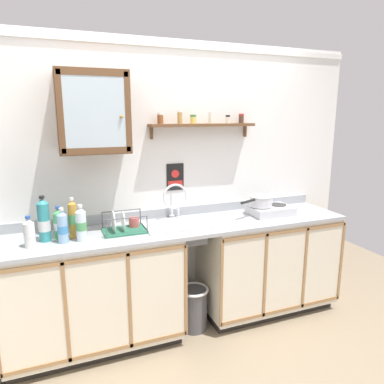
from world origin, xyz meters
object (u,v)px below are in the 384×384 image
Objects in this scene: saucepan at (261,201)px; bottle_soda_green_1 at (59,224)px; hot_plate_stove at (270,210)px; bottle_water_clear_0 at (81,224)px; bottle_juice_amber_5 at (73,219)px; bottle_water_blue_2 at (63,227)px; bottle_detergent_teal_3 at (44,221)px; warning_sign at (175,177)px; sink at (175,226)px; bottle_opaque_white_4 at (29,233)px; trash_bin at (194,308)px; mug at (134,222)px; dish_rack at (123,227)px; wall_cabinet at (93,112)px.

saucepan is 1.53× the size of bottle_soda_green_1.
bottle_water_clear_0 reaches higher than hot_plate_stove.
saucepan is at bearing 1.03° from bottle_juice_amber_5.
bottle_juice_amber_5 reaches higher than bottle_water_blue_2.
warning_sign is (1.08, 0.27, 0.20)m from bottle_detergent_teal_3.
warning_sign is at bearing 162.33° from hot_plate_stove.
bottle_opaque_white_4 is at bearing -173.37° from sink.
bottle_opaque_white_4 is at bearing -176.42° from saucepan.
bottle_opaque_white_4 is (-0.22, -0.01, -0.01)m from bottle_water_blue_2.
hot_plate_stove is at bearing 2.94° from bottle_water_blue_2.
bottle_opaque_white_4 reaches higher than trash_bin.
warning_sign is at bearing 26.03° from mug.
mug is (0.56, 0.04, -0.06)m from bottle_soda_green_1.
sink is 0.44m from dish_rack.
sink reaches higher than dish_rack.
mug is 0.90m from wall_cabinet.
bottle_detergent_teal_3 is at bearing 145.42° from bottle_water_blue_2.
bottle_water_blue_2 is 0.76× the size of bottle_detergent_teal_3.
sink is 1.36× the size of hot_plate_stove.
bottle_juice_amber_5 is at bearing 17.21° from bottle_opaque_white_4.
hot_plate_stove is 0.92m from warning_sign.
hot_plate_stove is 1.71m from bottle_juice_amber_5.
bottle_juice_amber_5 is (0.10, -0.02, 0.03)m from bottle_soda_green_1.
bottle_juice_amber_5 is at bearing 175.73° from trash_bin.
bottle_water_blue_2 is at bearing -177.06° from hot_plate_stove.
bottle_water_clear_0 is at bearing -178.60° from trash_bin.
trash_bin is (-0.69, -0.10, -0.86)m from saucepan.
trash_bin is at bearing 0.99° from bottle_opaque_white_4.
bottle_detergent_teal_3 is at bearing -166.93° from bottle_soda_green_1.
bottle_soda_green_1 is at bearing 101.84° from bottle_water_blue_2.
dish_rack is (-1.35, -0.01, -0.00)m from hot_plate_stove.
warning_sign is at bearing 14.17° from bottle_soda_green_1.
sink is 0.89m from bottle_water_blue_2.
bottle_soda_green_1 is (-1.71, -0.00, -0.02)m from saucepan.
dish_rack is at bearing -2.61° from bottle_soda_green_1.
bottle_soda_green_1 is at bearing -175.79° from mug.
bottle_detergent_teal_3 reaches higher than sink.
bottle_opaque_white_4 is at bearing -171.78° from dish_rack.
hot_plate_stove is at bearing -10.90° from saucepan.
mug is (0.54, 0.15, -0.07)m from bottle_water_blue_2.
bottle_detergent_teal_3 is 0.89× the size of trash_bin.
bottle_soda_green_1 reaches higher than bottle_opaque_white_4.
bottle_water_blue_2 is 0.56m from mug.
trash_bin is (-0.78, -0.08, -0.77)m from hot_plate_stove.
bottle_soda_green_1 is 1.04m from warning_sign.
wall_cabinet is (-0.26, 0.05, 0.86)m from mug.
bottle_water_blue_2 is at bearing -34.58° from bottle_detergent_teal_3.
bottle_detergent_teal_3 is at bearing -165.93° from warning_sign.
bottle_detergent_teal_3 is at bearing -178.00° from sink.
bottle_soda_green_1 is 1.10× the size of bottle_opaque_white_4.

